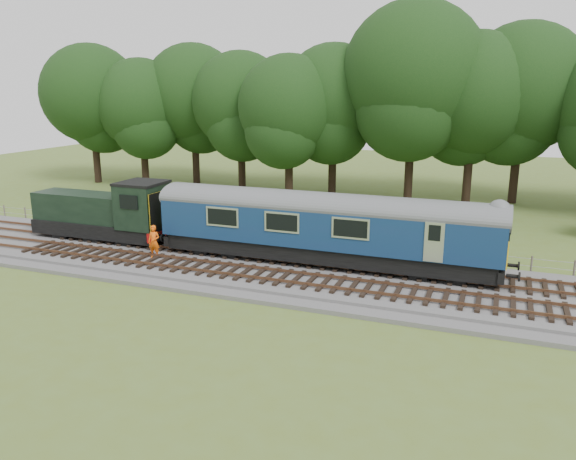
% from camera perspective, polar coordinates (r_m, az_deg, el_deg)
% --- Properties ---
extents(ground, '(120.00, 120.00, 0.00)m').
position_cam_1_polar(ground, '(28.69, 3.33, -4.93)').
color(ground, '#576A27').
rests_on(ground, ground).
extents(ballast, '(70.00, 7.00, 0.35)m').
position_cam_1_polar(ballast, '(28.64, 3.33, -4.60)').
color(ballast, '#4C4C4F').
rests_on(ballast, ground).
extents(track_north, '(67.20, 2.40, 0.21)m').
position_cam_1_polar(track_north, '(29.83, 4.16, -3.34)').
color(track_north, black).
rests_on(track_north, ballast).
extents(track_south, '(67.20, 2.40, 0.21)m').
position_cam_1_polar(track_south, '(27.12, 2.31, -5.15)').
color(track_south, black).
rests_on(track_south, ballast).
extents(fence, '(64.00, 0.12, 1.00)m').
position_cam_1_polar(fence, '(32.80, 5.73, -2.49)').
color(fence, '#6B6054').
rests_on(fence, ground).
extents(tree_line, '(70.00, 8.00, 18.00)m').
position_cam_1_polar(tree_line, '(49.44, 11.13, 3.03)').
color(tree_line, black).
rests_on(tree_line, ground).
extents(dmu_railcar, '(18.05, 2.86, 3.88)m').
position_cam_1_polar(dmu_railcar, '(29.33, 3.68, 0.80)').
color(dmu_railcar, black).
rests_on(dmu_railcar, ground).
extents(shunter_loco, '(8.91, 2.60, 3.38)m').
position_cam_1_polar(shunter_loco, '(36.03, -17.99, 1.64)').
color(shunter_loco, black).
rests_on(shunter_loco, ground).
extents(worker, '(0.70, 0.50, 1.82)m').
position_cam_1_polar(worker, '(31.50, -13.46, -1.15)').
color(worker, '#FF5D0D').
rests_on(worker, ballast).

